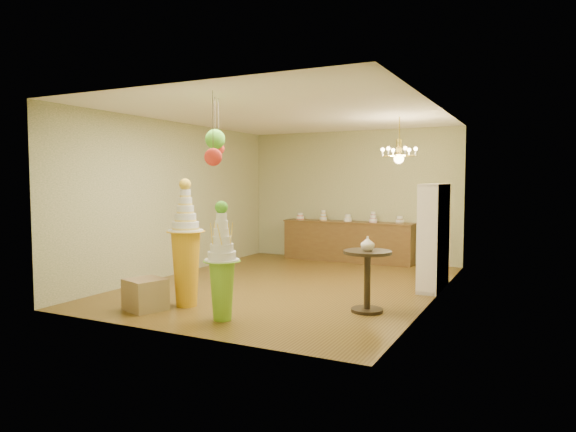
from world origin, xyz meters
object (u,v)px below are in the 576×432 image
at_px(pedestal_green, 222,274).
at_px(round_table, 367,272).
at_px(pedestal_orange, 186,257).
at_px(sideboard, 348,241).

bearing_deg(pedestal_green, round_table, 38.60).
distance_m(pedestal_orange, round_table, 2.65).
bearing_deg(sideboard, pedestal_green, -87.88).
height_order(pedestal_orange, sideboard, pedestal_orange).
xyz_separation_m(pedestal_orange, sideboard, (0.71, 5.04, -0.25)).
relative_size(pedestal_green, sideboard, 0.52).
xyz_separation_m(pedestal_green, sideboard, (-0.20, 5.45, -0.15)).
bearing_deg(pedestal_green, pedestal_orange, 155.61).
distance_m(pedestal_green, sideboard, 5.45).
relative_size(sideboard, round_table, 3.48).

